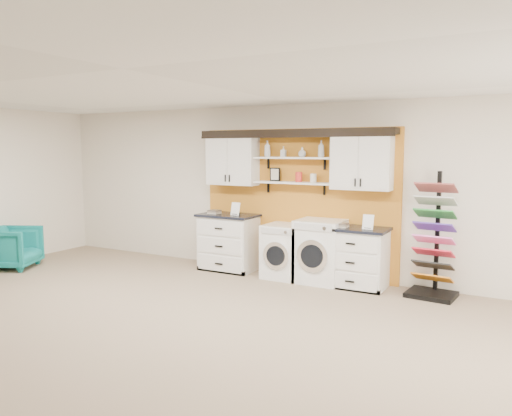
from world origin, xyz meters
The scene contains 22 objects.
floor centered at (0.00, 0.00, 0.00)m, with size 10.00×10.00×0.00m, color gray.
ceiling centered at (0.00, 0.00, 2.80)m, with size 10.00×10.00×0.00m, color white.
wall_back centered at (0.00, 4.00, 1.40)m, with size 10.00×10.00×0.00m, color beige.
accent_panel centered at (0.00, 3.96, 1.20)m, with size 3.40×0.07×2.40m, color #C47921.
upper_cabinet_left centered at (-1.13, 3.79, 1.88)m, with size 0.90×0.35×0.84m.
upper_cabinet_right centered at (1.13, 3.79, 1.88)m, with size 0.90×0.35×0.84m.
shelf_lower centered at (0.00, 3.80, 1.53)m, with size 1.32×0.28×0.03m, color silver.
shelf_upper centered at (0.00, 3.80, 1.93)m, with size 1.32×0.28×0.03m, color silver.
crown_molding centered at (0.00, 3.81, 2.33)m, with size 3.30×0.41×0.13m.
picture_frame centered at (-0.35, 3.85, 1.66)m, with size 0.18×0.02×0.22m.
canister_red centered at (0.10, 3.80, 1.62)m, with size 0.11×0.11×0.16m, color red.
canister_cream centered at (0.35, 3.80, 1.61)m, with size 0.10×0.10×0.14m, color silver.
base_cabinet_left centered at (-1.13, 3.64, 0.48)m, with size 0.99×0.66×0.97m.
base_cabinet_right centered at (1.13, 3.64, 0.45)m, with size 0.93×0.66×0.91m.
washer centered at (-0.06, 3.64, 0.43)m, with size 0.62×0.71×0.87m.
dryer centered at (0.55, 3.64, 0.49)m, with size 0.70×0.71×0.98m.
sample_rack centered at (2.22, 3.68, 0.55)m, with size 0.69×0.59×1.76m.
armchair centered at (-4.50, 1.93, 0.36)m, with size 0.78×0.80×0.73m, color #0F7B7B.
soap_bottle_a centered at (-0.47, 3.80, 2.08)m, with size 0.10×0.10×0.27m, color silver.
soap_bottle_b centered at (-0.18, 3.80, 2.03)m, with size 0.08×0.08×0.17m, color silver.
soap_bottle_c centered at (0.15, 3.80, 2.02)m, with size 0.12×0.12×0.16m, color silver.
soap_bottle_d centered at (0.48, 3.80, 2.07)m, with size 0.10×0.10×0.26m, color silver.
Camera 1 is at (3.33, -3.53, 2.06)m, focal length 35.00 mm.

